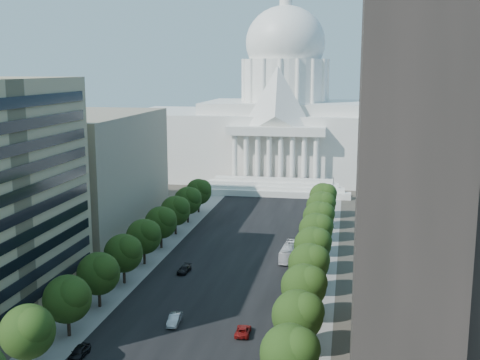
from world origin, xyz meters
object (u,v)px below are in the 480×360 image
Objects in this scene: car_silver at (174,320)px; car_dark_b at (184,270)px; city_bus at (289,252)px; car_red at (243,331)px; car_dark_a at (79,352)px.

car_dark_b is at bearing 98.30° from car_silver.
city_bus reaches higher than car_dark_b.
car_dark_b is (-17.06, 26.77, 0.02)m from car_red.
car_red is at bearing -12.48° from car_silver.
car_red is 1.01× the size of car_dark_b.
car_silver reaches higher than car_dark_b.
city_bus is at bearing 63.85° from car_dark_a.
car_silver is 0.43× the size of city_bus.
car_red is at bearing 28.07° from car_dark_a.
city_bus is (3.42, 39.77, 0.96)m from car_red.
car_silver is 25.44m from car_dark_b.
city_bus reaches higher than car_dark_a.
car_dark_b is at bearing -143.74° from city_bus.
car_dark_a is 0.96× the size of car_silver.
car_dark_a is 25.20m from car_red.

